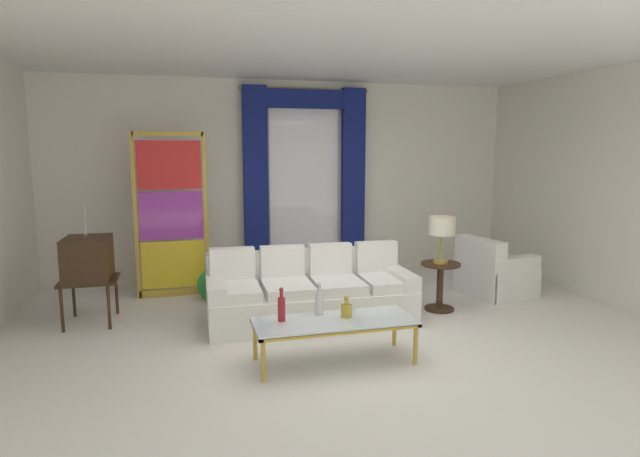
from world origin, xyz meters
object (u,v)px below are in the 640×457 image
(round_side_table, at_px, (440,282))
(table_lamp_brass, at_px, (442,228))
(armchair_white, at_px, (493,274))
(bottle_amber_squat, at_px, (319,302))
(vintage_tv, at_px, (88,261))
(couch_white_long, at_px, (310,294))
(peacock_figurine, at_px, (215,286))
(bottle_crystal_tall, at_px, (346,309))
(coffee_table, at_px, (335,324))
(bottle_blue_decanter, at_px, (282,308))
(stained_glass_divider, at_px, (171,219))

(round_side_table, relative_size, table_lamp_brass, 1.04)
(armchair_white, bearing_deg, bottle_amber_squat, -153.07)
(vintage_tv, bearing_deg, couch_white_long, -12.58)
(couch_white_long, xyz_separation_m, peacock_figurine, (-1.02, 1.01, -0.09))
(couch_white_long, xyz_separation_m, bottle_crystal_tall, (0.06, -1.21, 0.18))
(peacock_figurine, bearing_deg, round_side_table, -21.79)
(bottle_crystal_tall, height_order, bottle_amber_squat, bottle_amber_squat)
(bottle_amber_squat, distance_m, peacock_figurine, 2.26)
(bottle_crystal_tall, bearing_deg, armchair_white, 31.28)
(bottle_crystal_tall, xyz_separation_m, table_lamp_brass, (1.59, 1.15, 0.54))
(coffee_table, relative_size, peacock_figurine, 2.50)
(coffee_table, bearing_deg, bottle_blue_decanter, 168.34)
(armchair_white, bearing_deg, peacock_figurine, 170.35)
(armchair_white, bearing_deg, stained_glass_divider, 165.62)
(bottle_crystal_tall, relative_size, table_lamp_brass, 0.38)
(vintage_tv, bearing_deg, table_lamp_brass, -8.42)
(bottle_blue_decanter, distance_m, round_side_table, 2.47)
(peacock_figurine, distance_m, round_side_table, 2.87)
(couch_white_long, height_order, bottle_amber_squat, couch_white_long)
(table_lamp_brass, bearing_deg, vintage_tv, 171.58)
(bottle_crystal_tall, xyz_separation_m, armchair_white, (2.62, 1.59, -0.20))
(bottle_blue_decanter, relative_size, bottle_crystal_tall, 1.48)
(bottle_crystal_tall, height_order, vintage_tv, vintage_tv)
(bottle_crystal_tall, xyz_separation_m, peacock_figurine, (-1.08, 2.22, -0.26))
(coffee_table, bearing_deg, vintage_tv, 142.65)
(vintage_tv, height_order, round_side_table, vintage_tv)
(table_lamp_brass, bearing_deg, coffee_table, -144.93)
(couch_white_long, xyz_separation_m, coffee_table, (-0.08, -1.27, 0.07))
(armchair_white, bearing_deg, table_lamp_brass, -157.00)
(coffee_table, bearing_deg, bottle_amber_squat, 115.80)
(couch_white_long, distance_m, peacock_figurine, 1.44)
(table_lamp_brass, bearing_deg, peacock_figurine, 158.21)
(stained_glass_divider, bearing_deg, armchair_white, -14.38)
(bottle_blue_decanter, bearing_deg, round_side_table, 26.74)
(peacock_figurine, bearing_deg, bottle_blue_decanter, -77.85)
(bottle_blue_decanter, bearing_deg, vintage_tv, 137.89)
(table_lamp_brass, bearing_deg, stained_glass_divider, 154.48)
(coffee_table, bearing_deg, peacock_figurine, 112.63)
(peacock_figurine, bearing_deg, bottle_crystal_tall, -64.05)
(couch_white_long, distance_m, bottle_crystal_tall, 1.23)
(bottle_crystal_tall, bearing_deg, round_side_table, 36.00)
(bottle_crystal_tall, height_order, table_lamp_brass, table_lamp_brass)
(bottle_amber_squat, distance_m, armchair_white, 3.20)
(armchair_white, height_order, peacock_figurine, armchair_white)
(bottle_blue_decanter, xyz_separation_m, bottle_crystal_tall, (0.61, -0.05, -0.05))
(armchair_white, distance_m, table_lamp_brass, 1.34)
(bottle_crystal_tall, bearing_deg, bottle_amber_squat, 147.62)
(coffee_table, height_order, stained_glass_divider, stained_glass_divider)
(vintage_tv, xyz_separation_m, armchair_white, (5.12, -0.17, -0.44))
(vintage_tv, xyz_separation_m, table_lamp_brass, (4.09, -0.61, 0.30))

